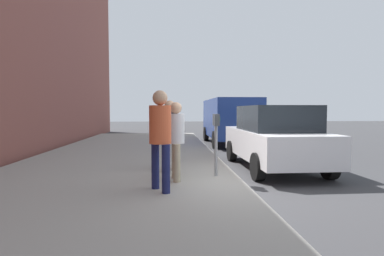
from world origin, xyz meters
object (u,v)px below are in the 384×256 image
(parked_van_far, at_px, (230,118))
(pedestrian_at_meter, at_px, (176,135))
(parking_officer, at_px, (170,130))
(parked_sedan_near, at_px, (274,137))
(pedestrian_bystander, at_px, (160,131))
(parking_meter, at_px, (216,132))

(parked_van_far, bearing_deg, pedestrian_at_meter, 161.51)
(parking_officer, bearing_deg, pedestrian_at_meter, -42.36)
(pedestrian_at_meter, relative_size, parked_sedan_near, 0.38)
(pedestrian_bystander, xyz_separation_m, parked_sedan_near, (2.71, -3.08, -0.37))
(pedestrian_bystander, distance_m, parked_van_far, 9.66)
(parking_officer, bearing_deg, parking_meter, 5.75)
(pedestrian_at_meter, height_order, parked_sedan_near, pedestrian_at_meter)
(parking_officer, height_order, parked_sedan_near, parking_officer)
(pedestrian_at_meter, xyz_separation_m, parking_officer, (1.07, 0.13, 0.05))
(parking_officer, xyz_separation_m, parked_van_far, (7.22, -2.90, 0.09))
(pedestrian_at_meter, bearing_deg, parking_meter, 16.54)
(pedestrian_bystander, height_order, parked_van_far, parked_van_far)
(parked_sedan_near, relative_size, parked_van_far, 0.85)
(pedestrian_bystander, bearing_deg, parked_sedan_near, 11.04)
(pedestrian_bystander, distance_m, parking_officer, 1.95)
(parking_meter, xyz_separation_m, parked_sedan_near, (1.50, -1.86, -0.27))
(parking_meter, distance_m, parked_sedan_near, 2.40)
(pedestrian_at_meter, distance_m, parked_sedan_near, 3.33)
(pedestrian_bystander, bearing_deg, parked_van_far, 41.12)
(pedestrian_bystander, height_order, parking_officer, pedestrian_bystander)
(parking_officer, height_order, parked_van_far, parked_van_far)
(parking_meter, height_order, parking_officer, parking_officer)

